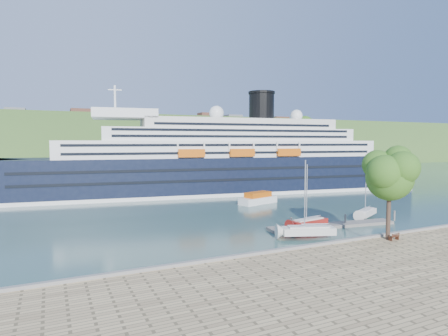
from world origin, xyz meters
TOP-DOWN VIEW (x-y plane):
  - ground at (0.00, 0.00)m, footprint 400.00×400.00m
  - far_hillside at (0.00, 145.00)m, footprint 400.00×50.00m
  - quay_coping at (0.00, -0.20)m, footprint 220.00×0.50m
  - cruise_ship at (4.06, 50.76)m, footprint 113.11×31.35m
  - park_bench at (3.27, -2.13)m, footprint 1.50×0.73m
  - promenade_tree at (3.00, -1.50)m, footprint 7.20×7.20m
  - floating_pontoon at (4.47, 9.73)m, footprint 20.25×5.12m
  - sailboat_white_near at (-2.82, 5.90)m, footprint 7.77×4.54m
  - sailboat_red at (0.51, 10.13)m, footprint 7.08×2.96m
  - sailboat_white_far at (13.96, 12.48)m, footprint 6.78×4.76m
  - tender_launch at (5.07, 32.37)m, footprint 9.01×5.21m

SIDE VIEW (x-z plane):
  - ground at x=0.00m, z-range 0.00..0.00m
  - floating_pontoon at x=4.47m, z-range 0.00..0.45m
  - quay_coping at x=0.00m, z-range 1.00..1.30m
  - tender_launch at x=5.07m, z-range 0.00..2.36m
  - park_bench at x=3.27m, z-range 1.00..1.93m
  - sailboat_white_far at x=13.96m, z-range 0.00..8.64m
  - sailboat_red at x=0.51m, z-range 0.00..8.87m
  - sailboat_white_near at x=-2.82m, z-range 0.00..9.70m
  - promenade_tree at x=3.00m, z-range 1.00..12.93m
  - far_hillside at x=0.00m, z-range 0.00..24.00m
  - cruise_ship at x=4.06m, z-range 0.00..25.14m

